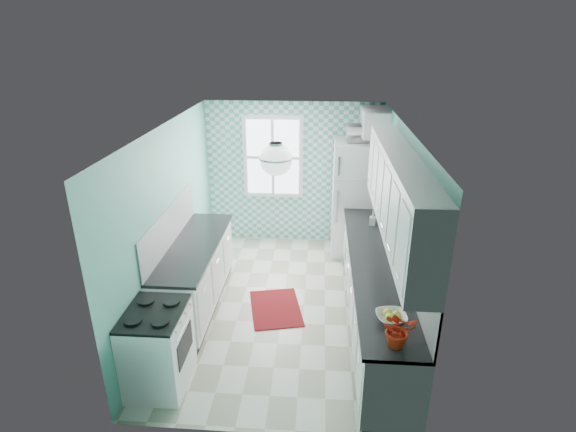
# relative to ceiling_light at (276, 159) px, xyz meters

# --- Properties ---
(floor) EXTENTS (3.00, 4.40, 0.02)m
(floor) POSITION_rel_ceiling_light_xyz_m (0.00, 0.80, -2.33)
(floor) COLOR silver
(floor) RESTS_ON ground
(ceiling) EXTENTS (3.00, 4.40, 0.02)m
(ceiling) POSITION_rel_ceiling_light_xyz_m (0.00, 0.80, 0.19)
(ceiling) COLOR white
(ceiling) RESTS_ON wall_back
(wall_back) EXTENTS (3.00, 0.02, 2.50)m
(wall_back) POSITION_rel_ceiling_light_xyz_m (0.00, 3.01, -1.07)
(wall_back) COLOR #65B8A6
(wall_back) RESTS_ON floor
(wall_front) EXTENTS (3.00, 0.02, 2.50)m
(wall_front) POSITION_rel_ceiling_light_xyz_m (0.00, -1.41, -1.07)
(wall_front) COLOR #65B8A6
(wall_front) RESTS_ON floor
(wall_left) EXTENTS (0.02, 4.40, 2.50)m
(wall_left) POSITION_rel_ceiling_light_xyz_m (-1.51, 0.80, -1.07)
(wall_left) COLOR #65B8A6
(wall_left) RESTS_ON floor
(wall_right) EXTENTS (0.02, 4.40, 2.50)m
(wall_right) POSITION_rel_ceiling_light_xyz_m (1.51, 0.80, -1.07)
(wall_right) COLOR #65B8A6
(wall_right) RESTS_ON floor
(accent_wall) EXTENTS (3.00, 0.01, 2.50)m
(accent_wall) POSITION_rel_ceiling_light_xyz_m (0.00, 2.99, -1.07)
(accent_wall) COLOR #4FAFAA
(accent_wall) RESTS_ON wall_back
(window) EXTENTS (1.04, 0.05, 1.44)m
(window) POSITION_rel_ceiling_light_xyz_m (-0.35, 2.96, -0.77)
(window) COLOR white
(window) RESTS_ON wall_back
(backsplash_right) EXTENTS (0.02, 3.60, 0.51)m
(backsplash_right) POSITION_rel_ceiling_light_xyz_m (1.49, 0.40, -1.13)
(backsplash_right) COLOR white
(backsplash_right) RESTS_ON wall_right
(backsplash_left) EXTENTS (0.02, 2.15, 0.51)m
(backsplash_left) POSITION_rel_ceiling_light_xyz_m (-1.49, 0.73, -1.13)
(backsplash_left) COLOR white
(backsplash_left) RESTS_ON wall_left
(upper_cabinets_right) EXTENTS (0.33, 3.20, 0.90)m
(upper_cabinets_right) POSITION_rel_ceiling_light_xyz_m (1.33, 0.20, -0.42)
(upper_cabinets_right) COLOR white
(upper_cabinets_right) RESTS_ON wall_right
(upper_cabinet_fridge) EXTENTS (0.40, 0.74, 0.40)m
(upper_cabinet_fridge) POSITION_rel_ceiling_light_xyz_m (1.30, 2.63, -0.07)
(upper_cabinet_fridge) COLOR white
(upper_cabinet_fridge) RESTS_ON wall_right
(ceiling_light) EXTENTS (0.34, 0.34, 0.35)m
(ceiling_light) POSITION_rel_ceiling_light_xyz_m (0.00, 0.00, 0.00)
(ceiling_light) COLOR silver
(ceiling_light) RESTS_ON ceiling
(base_cabinets_right) EXTENTS (0.60, 3.60, 0.90)m
(base_cabinets_right) POSITION_rel_ceiling_light_xyz_m (1.20, 0.40, -1.87)
(base_cabinets_right) COLOR white
(base_cabinets_right) RESTS_ON floor
(countertop_right) EXTENTS (0.63, 3.60, 0.04)m
(countertop_right) POSITION_rel_ceiling_light_xyz_m (1.19, 0.40, -1.40)
(countertop_right) COLOR black
(countertop_right) RESTS_ON base_cabinets_right
(base_cabinets_left) EXTENTS (0.60, 2.15, 0.90)m
(base_cabinets_left) POSITION_rel_ceiling_light_xyz_m (-1.20, 0.73, -1.87)
(base_cabinets_left) COLOR white
(base_cabinets_left) RESTS_ON floor
(countertop_left) EXTENTS (0.63, 2.15, 0.04)m
(countertop_left) POSITION_rel_ceiling_light_xyz_m (-1.19, 0.73, -1.40)
(countertop_left) COLOR black
(countertop_left) RESTS_ON base_cabinets_left
(fridge) EXTENTS (0.84, 0.83, 1.94)m
(fridge) POSITION_rel_ceiling_light_xyz_m (1.11, 2.58, -1.35)
(fridge) COLOR silver
(fridge) RESTS_ON floor
(stove) EXTENTS (0.60, 0.74, 0.90)m
(stove) POSITION_rel_ceiling_light_xyz_m (-1.20, -0.80, -1.85)
(stove) COLOR white
(stove) RESTS_ON floor
(sink) EXTENTS (0.48, 0.40, 0.53)m
(sink) POSITION_rel_ceiling_light_xyz_m (1.20, 1.36, -1.39)
(sink) COLOR silver
(sink) RESTS_ON countertop_right
(rug) EXTENTS (0.85, 1.07, 0.02)m
(rug) POSITION_rel_ceiling_light_xyz_m (-0.10, 0.69, -2.32)
(rug) COLOR maroon
(rug) RESTS_ON floor
(dish_towel) EXTENTS (0.04, 0.20, 0.31)m
(dish_towel) POSITION_rel_ceiling_light_xyz_m (0.89, 1.59, -1.84)
(dish_towel) COLOR teal
(dish_towel) RESTS_ON base_cabinets_right
(fruit_bowl) EXTENTS (0.34, 0.34, 0.07)m
(fruit_bowl) POSITION_rel_ceiling_light_xyz_m (1.20, -0.81, -1.35)
(fruit_bowl) COLOR white
(fruit_bowl) RESTS_ON countertop_right
(potted_plant) EXTENTS (0.34, 0.31, 0.34)m
(potted_plant) POSITION_rel_ceiling_light_xyz_m (1.20, -1.18, -1.21)
(potted_plant) COLOR #C53E28
(potted_plant) RESTS_ON countertop_right
(soap_bottle) EXTENTS (0.10, 0.10, 0.19)m
(soap_bottle) POSITION_rel_ceiling_light_xyz_m (1.25, 1.54, -1.29)
(soap_bottle) COLOR #86A9B2
(soap_bottle) RESTS_ON countertop_right
(microwave) EXTENTS (0.49, 0.35, 0.26)m
(microwave) POSITION_rel_ceiling_light_xyz_m (1.11, 2.58, -0.25)
(microwave) COLOR silver
(microwave) RESTS_ON fridge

